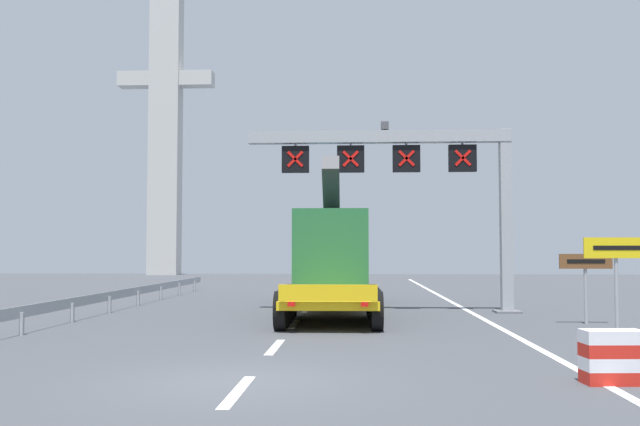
% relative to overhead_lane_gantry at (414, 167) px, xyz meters
% --- Properties ---
extents(ground, '(112.00, 112.00, 0.00)m').
position_rel_overhead_lane_gantry_xyz_m(ground, '(-4.20, -13.81, -5.29)').
color(ground, '#424449').
extents(lane_markings, '(0.20, 49.07, 0.01)m').
position_rel_overhead_lane_gantry_xyz_m(lane_markings, '(-4.00, 3.42, -5.28)').
color(lane_markings, silver).
rests_on(lane_markings, ground).
extents(edge_line_right, '(0.20, 63.00, 0.01)m').
position_rel_overhead_lane_gantry_xyz_m(edge_line_right, '(2.00, -1.81, -5.29)').
color(edge_line_right, silver).
rests_on(edge_line_right, ground).
extents(overhead_lane_gantry, '(9.84, 0.90, 6.95)m').
position_rel_overhead_lane_gantry_xyz_m(overhead_lane_gantry, '(0.00, 0.00, 0.00)').
color(overhead_lane_gantry, '#9EA0A5').
rests_on(overhead_lane_gantry, ground).
extents(heavy_haul_truck_yellow, '(3.18, 14.10, 5.30)m').
position_rel_overhead_lane_gantry_xyz_m(heavy_haul_truck_yellow, '(-3.02, 1.31, -3.30)').
color(heavy_haul_truck_yellow, yellow).
rests_on(heavy_haul_truck_yellow, ground).
extents(exit_sign_yellow, '(1.75, 0.15, 2.59)m').
position_rel_overhead_lane_gantry_xyz_m(exit_sign_yellow, '(4.94, -6.21, -3.28)').
color(exit_sign_yellow, '#9EA0A5').
rests_on(exit_sign_yellow, ground).
extents(tourist_info_sign_brown, '(1.59, 0.15, 2.13)m').
position_rel_overhead_lane_gantry_xyz_m(tourist_info_sign_brown, '(4.86, -3.87, -3.65)').
color(tourist_info_sign_brown, '#9EA0A5').
rests_on(tourist_info_sign_brown, ground).
extents(crash_barrier_striped, '(1.03, 0.57, 0.90)m').
position_rel_overhead_lane_gantry_xyz_m(crash_barrier_striped, '(2.16, -13.68, -4.84)').
color(crash_barrier_striped, red).
rests_on(crash_barrier_striped, ground).
extents(guardrail_left, '(0.13, 29.98, 0.76)m').
position_rel_overhead_lane_gantry_xyz_m(guardrail_left, '(-11.03, -0.82, -4.73)').
color(guardrail_left, '#999EA3').
rests_on(guardrail_left, ground).
extents(bridge_pylon_distant, '(9.00, 2.00, 29.79)m').
position_rel_overhead_lane_gantry_xyz_m(bridge_pylon_distant, '(-20.12, 39.53, 9.99)').
color(bridge_pylon_distant, '#B7B7B2').
rests_on(bridge_pylon_distant, ground).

